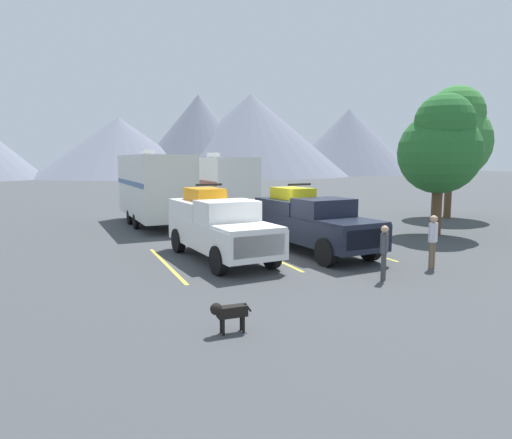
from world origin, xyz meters
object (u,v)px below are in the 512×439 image
at_px(pickup_truck_b, 311,221).
at_px(camper_trailer_a, 154,186).
at_px(pickup_truck_a, 218,225).
at_px(dog, 228,312).
at_px(camper_trailer_b, 219,184).
at_px(person_b, 433,238).
at_px(person_a, 384,249).

distance_m(pickup_truck_b, camper_trailer_a, 10.39).
distance_m(pickup_truck_a, dog, 7.10).
xyz_separation_m(pickup_truck_a, dog, (-2.06, -6.75, -0.75)).
xyz_separation_m(camper_trailer_a, camper_trailer_b, (3.98, 1.07, -0.06)).
height_order(camper_trailer_b, person_b, camper_trailer_b).
xyz_separation_m(person_a, dog, (-5.47, -2.03, -0.48)).
bearing_deg(pickup_truck_a, camper_trailer_b, 71.28).
bearing_deg(pickup_truck_b, person_a, -92.15).
height_order(pickup_truck_b, person_b, pickup_truck_b).
bearing_deg(dog, pickup_truck_b, 48.81).
bearing_deg(person_b, dog, -161.76).
relative_size(pickup_truck_b, camper_trailer_a, 0.66).
relative_size(pickup_truck_b, dog, 6.83).
distance_m(camper_trailer_b, person_a, 15.04).
xyz_separation_m(camper_trailer_a, person_b, (6.27, -13.38, -1.12)).
relative_size(camper_trailer_a, person_a, 5.59).
xyz_separation_m(pickup_truck_b, dog, (-5.64, -6.45, -0.74)).
xyz_separation_m(camper_trailer_b, dog, (-5.54, -17.02, -1.60)).
distance_m(person_b, dog, 8.27).
bearing_deg(pickup_truck_b, person_b, -60.42).
distance_m(pickup_truck_b, person_a, 4.43).
bearing_deg(pickup_truck_a, camper_trailer_a, 93.08).
bearing_deg(dog, person_a, 20.31).
height_order(pickup_truck_a, camper_trailer_b, camper_trailer_b).
height_order(camper_trailer_b, person_a, camper_trailer_b).
bearing_deg(dog, pickup_truck_a, 73.02).
distance_m(pickup_truck_b, dog, 8.60).
distance_m(pickup_truck_a, person_b, 7.12).
xyz_separation_m(pickup_truck_a, person_a, (3.41, -4.72, -0.27)).
distance_m(pickup_truck_b, person_b, 4.45).
relative_size(camper_trailer_a, camper_trailer_b, 1.19).
xyz_separation_m(pickup_truck_b, camper_trailer_a, (-4.07, 9.51, 0.93)).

